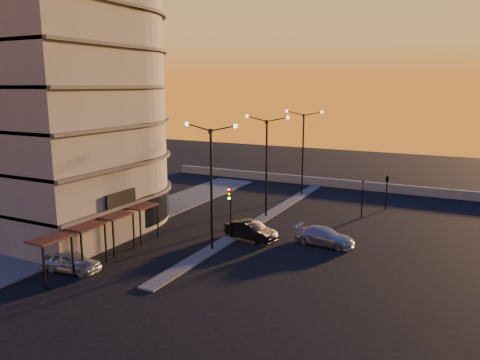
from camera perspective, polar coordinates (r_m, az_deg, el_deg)
name	(u,v)px	position (r m, az deg, el deg)	size (l,w,h in m)	color
ground	(212,250)	(35.52, -3.42, -8.50)	(120.00, 120.00, 0.00)	black
sidewalk_west	(136,218)	(44.41, -12.59, -4.58)	(5.00, 40.00, 0.12)	#4B4C49
median	(266,217)	(44.00, 3.17, -4.47)	(1.20, 36.00, 0.12)	#4B4C49
parapet	(334,183)	(57.96, 11.39, -0.36)	(44.00, 0.50, 1.00)	slate
building	(65,88)	(42.29, -20.51, 10.46)	(14.35, 17.08, 25.00)	slate
streetlamp_near	(211,177)	(34.03, -3.53, 0.39)	(4.32, 0.32, 9.51)	black
streetlamp_mid	(267,158)	(42.82, 3.25, 2.67)	(4.32, 0.32, 9.51)	black
streetlamp_far	(303,146)	(52.05, 7.69, 4.14)	(4.32, 0.32, 9.51)	black
traffic_light_main	(230,204)	(37.07, -1.23, -2.96)	(0.28, 0.44, 4.25)	black
signal_east_a	(362,197)	(44.88, 14.69, -2.05)	(0.13, 0.16, 3.60)	black
signal_east_b	(387,179)	(48.22, 17.52, 0.13)	(0.42, 1.99, 3.60)	black
car_hatchback	(72,262)	(33.31, -19.82, -9.33)	(1.59, 3.95, 1.35)	#B0B4B8
car_sedan	(251,230)	(37.62, 1.36, -6.16)	(1.54, 4.42, 1.46)	black
car_wagon	(324,236)	(36.95, 10.22, -6.76)	(1.90, 4.67, 1.36)	#A2A4AA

